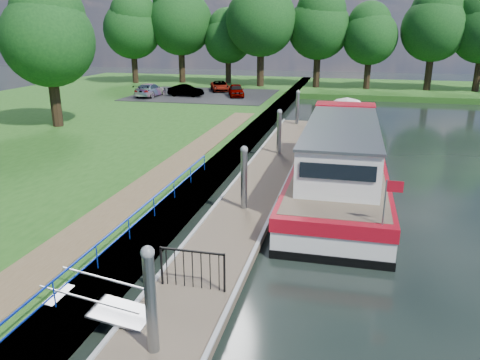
% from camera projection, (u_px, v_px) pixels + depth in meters
% --- Properties ---
extents(ground, '(160.00, 160.00, 0.00)m').
position_uv_depth(ground, '(163.00, 351.00, 10.99)').
color(ground, black).
rests_on(ground, ground).
extents(bank_edge, '(1.10, 90.00, 0.78)m').
position_uv_depth(bank_edge, '(225.00, 162.00, 25.33)').
color(bank_edge, '#473D2D').
rests_on(bank_edge, ground).
extents(far_bank, '(60.00, 18.00, 0.60)m').
position_uv_depth(far_bank, '(421.00, 90.00, 56.43)').
color(far_bank, '#1E4D16').
rests_on(far_bank, ground).
extents(footpath, '(1.60, 40.00, 0.05)m').
position_uv_depth(footpath, '(137.00, 194.00, 19.12)').
color(footpath, brown).
rests_on(footpath, riverbank).
extents(carpark, '(14.00, 12.00, 0.06)m').
position_uv_depth(carpark, '(204.00, 95.00, 48.36)').
color(carpark, black).
rests_on(carpark, riverbank).
extents(blue_fence, '(0.04, 18.04, 0.72)m').
position_uv_depth(blue_fence, '(114.00, 236.00, 13.97)').
color(blue_fence, '#0C2DBF').
rests_on(blue_fence, riverbank).
extents(pontoon, '(2.50, 30.00, 0.56)m').
position_uv_depth(pontoon, '(264.00, 180.00, 22.97)').
color(pontoon, brown).
rests_on(pontoon, ground).
extents(mooring_piles, '(0.30, 27.30, 3.55)m').
position_uv_depth(mooring_piles, '(265.00, 158.00, 22.64)').
color(mooring_piles, gray).
rests_on(mooring_piles, ground).
extents(gangway, '(2.58, 1.00, 0.92)m').
position_uv_depth(gangway, '(101.00, 306.00, 11.67)').
color(gangway, '#A5A8AD').
rests_on(gangway, ground).
extents(gate_panel, '(1.85, 0.05, 1.15)m').
position_uv_depth(gate_panel, '(192.00, 264.00, 12.67)').
color(gate_panel, black).
rests_on(gate_panel, ground).
extents(barge, '(4.36, 21.15, 4.78)m').
position_uv_depth(barge, '(342.00, 153.00, 24.31)').
color(barge, black).
rests_on(barge, ground).
extents(horizon_trees, '(54.38, 10.03, 12.87)m').
position_uv_depth(horizon_trees, '(308.00, 23.00, 54.01)').
color(horizon_trees, '#332316').
rests_on(horizon_trees, ground).
extents(bank_tree_a, '(6.12, 6.12, 9.72)m').
position_uv_depth(bank_tree_a, '(48.00, 33.00, 30.96)').
color(bank_tree_a, '#332316').
rests_on(bank_tree_a, riverbank).
extents(car_a, '(2.47, 3.85, 1.22)m').
position_uv_depth(car_a, '(236.00, 90.00, 46.78)').
color(car_a, '#999999').
rests_on(car_a, carpark).
extents(car_b, '(3.57, 1.42, 1.15)m').
position_uv_depth(car_b, '(186.00, 90.00, 46.90)').
color(car_b, '#999999').
rests_on(car_b, carpark).
extents(car_c, '(1.92, 4.51, 1.30)m').
position_uv_depth(car_c, '(150.00, 90.00, 46.88)').
color(car_c, '#999999').
rests_on(car_c, carpark).
extents(car_d, '(3.12, 4.30, 1.09)m').
position_uv_depth(car_d, '(220.00, 86.00, 50.91)').
color(car_d, '#999999').
rests_on(car_d, carpark).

